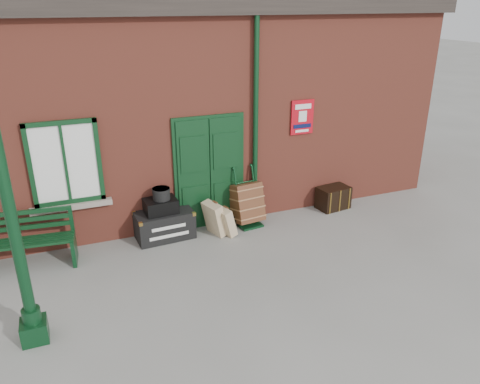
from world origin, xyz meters
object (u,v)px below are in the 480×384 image
bench (24,239)px  porter_trolley (247,203)px  dark_trunk (333,198)px  houdini_trunk (165,225)px

bench → porter_trolley: porter_trolley is taller
porter_trolley → bench: bearing=174.9°
porter_trolley → dark_trunk: (2.05, 0.02, -0.21)m
houdini_trunk → porter_trolley: size_ratio=0.92×
houdini_trunk → porter_trolley: (1.69, -0.02, 0.18)m
porter_trolley → dark_trunk: 2.06m
houdini_trunk → porter_trolley: porter_trolley is taller
bench → houdini_trunk: size_ratio=1.54×
dark_trunk → bench: bearing=173.3°
bench → houdini_trunk: bench is taller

